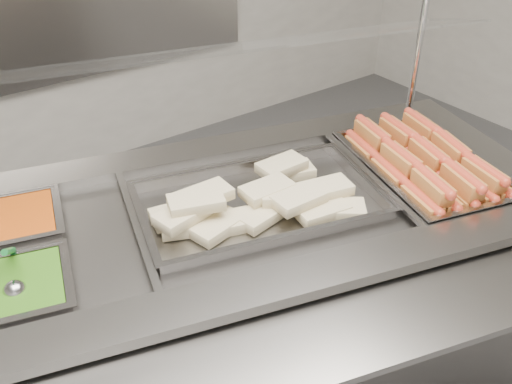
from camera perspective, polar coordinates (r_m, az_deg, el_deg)
steam_counter at (r=1.99m, az=-1.42°, el=-12.11°), size 2.10×1.34×0.93m
tray_rail at (r=1.36m, az=6.01°, el=-14.52°), size 1.86×0.84×0.05m
sneeze_guard at (r=1.72m, az=-4.39°, el=13.48°), size 1.72×0.74×0.45m
pan_hotdogs at (r=1.99m, az=16.21°, el=1.71°), size 0.49×0.64×0.10m
pan_wraps at (r=1.73m, az=0.32°, el=-1.34°), size 0.79×0.58×0.07m
pan_beans at (r=1.79m, az=-23.84°, el=-3.70°), size 0.36×0.32×0.10m
pan_peas at (r=1.56m, az=-23.77°, el=-9.94°), size 0.36×0.32×0.10m
hotdogs_in_buns at (r=1.95m, az=16.34°, el=2.84°), size 0.41×0.59×0.12m
tortilla_wraps at (r=1.67m, az=-0.07°, el=-1.03°), size 0.60×0.40×0.10m
serving_spoon at (r=1.52m, az=-23.04°, el=-8.43°), size 0.08×0.18×0.14m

